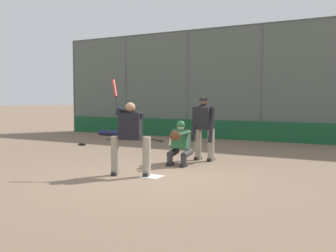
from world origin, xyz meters
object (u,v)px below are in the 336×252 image
(umpire_home, at_px, (204,127))
(equipment_bag_dugout_side, at_px, (109,133))
(batter_at_plate, at_px, (130,136))
(catcher_behind_plate, at_px, (180,142))
(spare_bat_third_base_side, at_px, (120,139))
(spare_bat_by_padding, at_px, (158,140))
(fielding_glove_on_dirt, at_px, (82,144))

(umpire_home, xyz_separation_m, equipment_bag_dugout_side, (6.93, -4.74, -0.81))
(umpire_home, distance_m, equipment_bag_dugout_side, 8.43)
(batter_at_plate, height_order, umpire_home, batter_at_plate)
(catcher_behind_plate, relative_size, spare_bat_third_base_side, 1.67)
(spare_bat_by_padding, xyz_separation_m, spare_bat_third_base_side, (1.62, 0.37, 0.00))
(batter_at_plate, xyz_separation_m, spare_bat_third_base_side, (4.67, -6.04, -0.85))
(catcher_behind_plate, height_order, fielding_glove_on_dirt, catcher_behind_plate)
(spare_bat_third_base_side, relative_size, equipment_bag_dugout_side, 0.58)
(batter_at_plate, bearing_deg, spare_bat_third_base_side, -69.72)
(catcher_behind_plate, bearing_deg, umpire_home, -103.62)
(batter_at_plate, relative_size, umpire_home, 1.24)
(catcher_behind_plate, bearing_deg, equipment_bag_dugout_side, -42.03)
(spare_bat_by_padding, bearing_deg, spare_bat_third_base_side, -138.23)
(fielding_glove_on_dirt, bearing_deg, spare_bat_third_base_side, -92.77)
(spare_bat_third_base_side, bearing_deg, spare_bat_by_padding, -26.95)
(fielding_glove_on_dirt, relative_size, equipment_bag_dugout_side, 0.24)
(catcher_behind_plate, height_order, spare_bat_third_base_side, catcher_behind_plate)
(spare_bat_third_base_side, relative_size, fielding_glove_on_dirt, 2.43)
(equipment_bag_dugout_side, bearing_deg, spare_bat_by_padding, 162.40)
(umpire_home, height_order, fielding_glove_on_dirt, umpire_home)
(umpire_home, relative_size, fielding_glove_on_dirt, 6.16)
(catcher_behind_plate, xyz_separation_m, equipment_bag_dugout_side, (6.70, -5.75, -0.47))
(fielding_glove_on_dirt, bearing_deg, spare_bat_by_padding, -123.87)
(equipment_bag_dugout_side, bearing_deg, fielding_glove_on_dirt, 113.65)
(umpire_home, xyz_separation_m, fielding_glove_on_dirt, (5.34, -1.11, -0.89))
(spare_bat_by_padding, bearing_deg, batter_at_plate, -35.81)
(spare_bat_by_padding, bearing_deg, catcher_behind_plate, -25.44)
(spare_bat_third_base_side, bearing_deg, umpire_home, -72.28)
(equipment_bag_dugout_side, bearing_deg, umpire_home, 145.63)
(catcher_behind_plate, relative_size, equipment_bag_dugout_side, 0.98)
(catcher_behind_plate, bearing_deg, spare_bat_by_padding, -55.60)
(catcher_behind_plate, xyz_separation_m, fielding_glove_on_dirt, (5.12, -2.13, -0.54))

